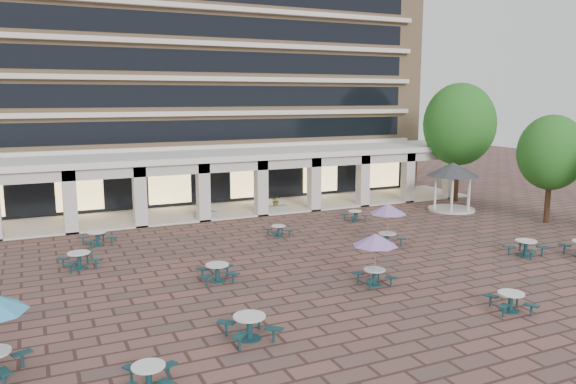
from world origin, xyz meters
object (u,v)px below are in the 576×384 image
Objects in this scene: picnic_table_2 at (511,300)px; picnic_table_0 at (149,375)px; picnic_table_1 at (249,325)px; planter_left at (205,211)px; planter_right at (276,205)px; gazebo at (453,175)px.

picnic_table_0 is at bearing -159.56° from picnic_table_2.
picnic_table_1 is 20.02m from planter_left.
picnic_table_2 is at bearing 14.69° from picnic_table_0.
planter_right reaches higher than picnic_table_2.
picnic_table_2 is 1.38× the size of planter_right.
gazebo reaches higher than picnic_table_0.
planter_left is at bearing 76.02° from picnic_table_1.
planter_right is (9.49, 19.58, 0.01)m from picnic_table_1.
gazebo reaches higher than picnic_table_1.
picnic_table_0 is 1.28× the size of planter_left.
picnic_table_1 is at bearing -115.85° from planter_right.
picnic_table_1 is at bearing -170.33° from picnic_table_2.
planter_right is (-12.17, 4.76, -2.14)m from gazebo.
planter_right is at bearing 62.18° from picnic_table_1.
planter_left is at bearing 125.90° from picnic_table_2.
gazebo is at bearing 32.41° from picnic_table_1.
planter_left is 5.32m from planter_right.
picnic_table_1 reaches higher than picnic_table_0.
planter_left is (4.17, 19.58, 0.04)m from picnic_table_1.
planter_right is at bearing 112.10° from picnic_table_2.
picnic_table_1 reaches higher than picnic_table_2.
picnic_table_0 is 25.35m from planter_right.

